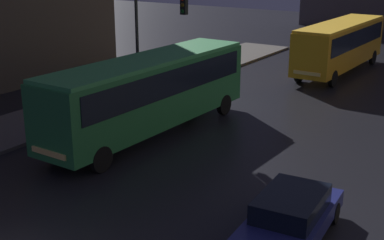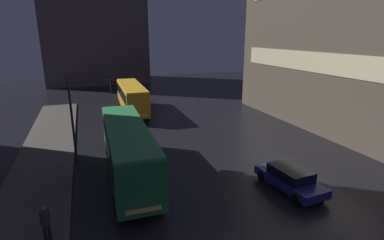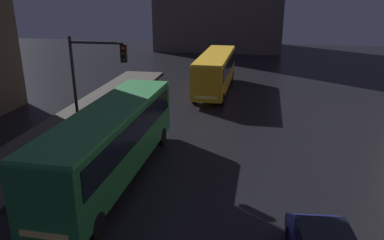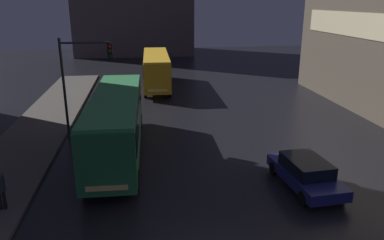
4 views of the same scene
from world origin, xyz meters
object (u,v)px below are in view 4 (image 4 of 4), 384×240
object	(u,v)px
bus_near	(116,118)
car_taxi	(306,173)
bus_far	(156,67)
pedestrian_mid	(0,186)
traffic_light_main	(80,72)

from	to	relation	value
bus_near	car_taxi	bearing A→B (deg)	151.30
bus_far	pedestrian_mid	size ratio (longest dim) A/B	6.32
pedestrian_mid	bus_far	bearing A→B (deg)	139.62
pedestrian_mid	traffic_light_main	bearing A→B (deg)	143.60
car_taxi	traffic_light_main	distance (m)	14.04
car_taxi	bus_near	bearing A→B (deg)	-34.40
bus_near	pedestrian_mid	distance (m)	7.02
bus_near	bus_far	bearing A→B (deg)	-98.53
bus_near	pedestrian_mid	world-z (taller)	bus_near
car_taxi	pedestrian_mid	bearing A→B (deg)	-2.55
bus_near	car_taxi	xyz separation A→B (m)	(8.72, -5.01, -1.39)
bus_far	car_taxi	world-z (taller)	bus_far
bus_far	car_taxi	bearing A→B (deg)	106.38
bus_far	traffic_light_main	world-z (taller)	traffic_light_main
bus_far	car_taxi	size ratio (longest dim) A/B	2.37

